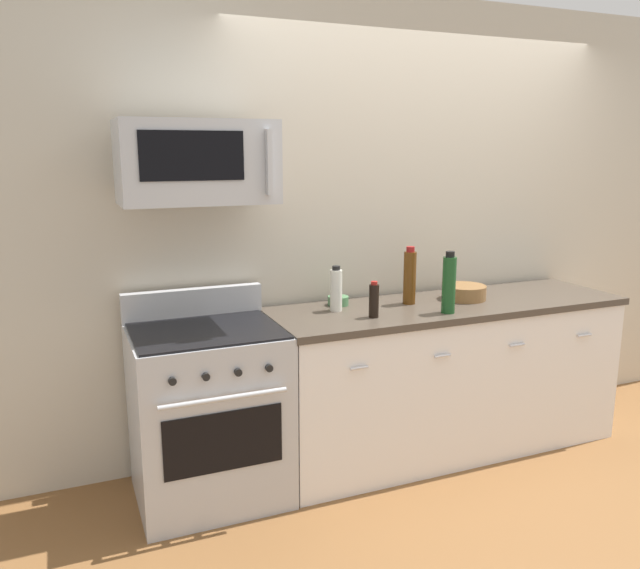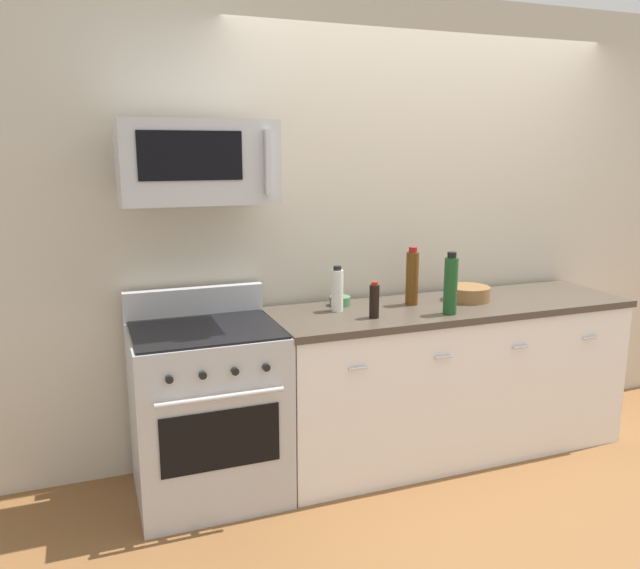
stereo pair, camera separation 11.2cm
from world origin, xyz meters
The scene contains 11 objects.
ground_plane centered at (0.00, 0.00, 0.00)m, with size 6.32×6.32×0.00m, color brown.
back_wall centered at (0.00, 0.41, 1.35)m, with size 5.26×0.10×2.70m, color beige.
counter_unit centered at (0.00, 0.00, 0.46)m, with size 2.17×0.66×0.92m.
range_oven centered at (-1.46, 0.00, 0.47)m, with size 0.76×0.69×1.07m.
microwave centered at (-1.46, 0.05, 1.75)m, with size 0.74×0.44×0.40m.
bottle_wine_amber centered at (-0.23, 0.07, 1.08)m, with size 0.07×0.07×0.34m.
bottle_vinegar_white centered at (-0.70, 0.09, 1.04)m, with size 0.07×0.07×0.26m.
bottle_soy_sauce_dark centered at (-0.57, -0.12, 1.01)m, with size 0.05×0.05×0.20m.
bottle_wine_green centered at (-0.14, -0.19, 1.08)m, with size 0.08×0.08×0.35m.
bowl_green_glaze centered at (-0.63, 0.20, 0.95)m, with size 0.12×0.12×0.05m.
bowl_wooden_salad centered at (0.13, 0.05, 0.97)m, with size 0.26×0.26×0.09m.
Camera 1 is at (-2.11, -3.06, 1.81)m, focal length 35.46 mm.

